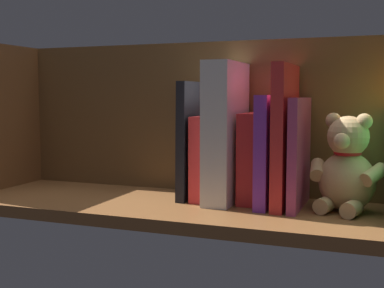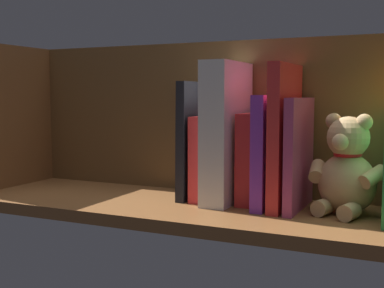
# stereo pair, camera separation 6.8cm
# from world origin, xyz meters

# --- Properties ---
(ground_plane) EXTENTS (0.92, 0.29, 0.02)m
(ground_plane) POSITION_xyz_m (0.00, 0.00, -0.01)
(ground_plane) COLOR brown
(shelf_back_panel) EXTENTS (0.92, 0.02, 0.31)m
(shelf_back_panel) POSITION_xyz_m (0.00, -0.12, 0.15)
(shelf_back_panel) COLOR brown
(shelf_back_panel) RESTS_ON ground_plane
(shelf_side_divider) EXTENTS (0.02, 0.23, 0.31)m
(shelf_side_divider) POSITION_xyz_m (0.44, 0.00, 0.15)
(shelf_side_divider) COLOR brown
(shelf_side_divider) RESTS_ON ground_plane
(teddy_bear) EXTENTS (0.13, 0.13, 0.17)m
(teddy_bear) POSITION_xyz_m (-0.27, -0.03, 0.07)
(teddy_bear) COLOR tan
(teddy_bear) RESTS_ON ground_plane
(book_2) EXTENTS (0.02, 0.16, 0.20)m
(book_2) POSITION_xyz_m (-0.19, -0.03, 0.10)
(book_2) COLOR #B23F72
(book_2) RESTS_ON ground_plane
(book_3) EXTENTS (0.02, 0.16, 0.26)m
(book_3) POSITION_xyz_m (-0.17, -0.03, 0.13)
(book_3) COLOR red
(book_3) RESTS_ON ground_plane
(book_4) EXTENTS (0.02, 0.15, 0.20)m
(book_4) POSITION_xyz_m (-0.14, -0.04, 0.10)
(book_4) COLOR purple
(book_4) RESTS_ON ground_plane
(book_5) EXTENTS (0.03, 0.12, 0.17)m
(book_5) POSITION_xyz_m (-0.10, -0.05, 0.08)
(book_5) COLOR red
(book_5) RESTS_ON ground_plane
(dictionary_thick_white) EXTENTS (0.05, 0.15, 0.26)m
(dictionary_thick_white) POSITION_xyz_m (-0.05, -0.04, 0.13)
(dictionary_thick_white) COLOR silver
(dictionary_thick_white) RESTS_ON ground_plane
(book_6) EXTENTS (0.02, 0.13, 0.16)m
(book_6) POSITION_xyz_m (-0.01, -0.05, 0.08)
(book_6) COLOR red
(book_6) RESTS_ON ground_plane
(book_7) EXTENTS (0.02, 0.13, 0.23)m
(book_7) POSITION_xyz_m (0.02, -0.05, 0.11)
(book_7) COLOR black
(book_7) RESTS_ON ground_plane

